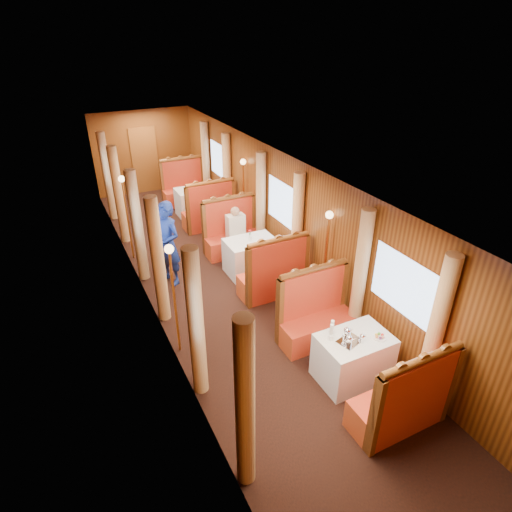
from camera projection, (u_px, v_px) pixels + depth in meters
floor at (219, 279)px, 9.00m from camera, size 3.00×12.00×0.01m
ceiling at (213, 163)px, 7.79m from camera, size 3.00×12.00×0.01m
wall_far at (144, 152)px, 13.11m from camera, size 3.00×0.01×2.50m
wall_near at (474, 486)px, 3.68m from camera, size 3.00×0.01×2.50m
wall_left at (140, 241)px, 7.81m from camera, size 0.01×12.00×2.50m
wall_right at (283, 212)px, 8.98m from camera, size 0.01×12.00×2.50m
doorway_far at (145, 160)px, 13.20m from camera, size 0.80×0.04×2.00m
table_near at (353, 358)px, 6.36m from camera, size 1.05×0.72×0.75m
banquette_near_fwd at (402, 403)px, 5.54m from camera, size 1.30×0.55×1.34m
banquette_near_aft at (316, 318)px, 7.13m from camera, size 1.30×0.55×1.34m
table_mid at (251, 256)px, 9.11m from camera, size 1.05×0.72×0.75m
banquette_mid_fwd at (274, 276)px, 8.29m from camera, size 1.30×0.55×1.34m
banquette_mid_aft at (232, 235)px, 9.88m from camera, size 1.30×0.55×1.34m
table_far at (196, 202)px, 11.86m from camera, size 1.05×0.72×0.75m
banquette_far_fwd at (209, 213)px, 11.04m from camera, size 1.30×0.55×1.34m
banquette_far_aft at (185, 189)px, 12.63m from camera, size 1.30×0.55×1.34m
tea_tray at (350, 341)px, 6.10m from camera, size 0.40×0.34×0.01m
teapot_left at (349, 341)px, 6.02m from camera, size 0.17×0.14×0.13m
teapot_right at (362, 339)px, 6.07m from camera, size 0.15×0.12×0.11m
teapot_back at (347, 334)px, 6.13m from camera, size 0.20×0.16×0.14m
fruit_plate at (379, 337)px, 6.17m from camera, size 0.20×0.20×0.05m
cup_inboard at (331, 334)px, 6.10m from camera, size 0.08×0.08×0.26m
cup_outboard at (332, 330)px, 6.18m from camera, size 0.08×0.08×0.26m
rose_vase_mid at (250, 233)px, 8.83m from camera, size 0.06×0.06×0.36m
rose_vase_far at (196, 183)px, 11.57m from camera, size 0.06×0.06×0.36m
window_left_near at (208, 346)px, 4.97m from camera, size 0.01×1.20×0.90m
curtain_left_near_a at (245, 407)px, 4.53m from camera, size 0.22×0.22×2.35m
curtain_left_near_b at (196, 325)px, 5.76m from camera, size 0.22×0.22×2.35m
window_right_near at (402, 285)px, 6.13m from camera, size 0.01×1.20×0.90m
curtain_right_near_a at (435, 333)px, 5.61m from camera, size 0.22×0.22×2.35m
curtain_right_near_b at (360, 277)px, 6.83m from camera, size 0.22×0.22×2.35m
window_left_mid at (139, 231)px, 7.72m from camera, size 0.01×1.20×0.90m
curtain_left_mid_a at (158, 262)px, 7.28m from camera, size 0.22×0.22×2.35m
curtain_left_mid_b at (137, 227)px, 8.51m from camera, size 0.22×0.22×2.35m
window_right_mid at (282, 203)px, 8.88m from camera, size 0.01×1.20×0.90m
curtain_right_mid_a at (297, 231)px, 8.36m from camera, size 0.22×0.22×2.35m
curtain_right_mid_b at (261, 204)px, 9.58m from camera, size 0.22×0.22×2.35m
window_left_far at (107, 176)px, 10.47m from camera, size 0.01×1.20×0.90m
curtain_left_far_a at (119, 196)px, 10.03m from camera, size 0.22×0.22×2.35m
curtain_left_far_b at (108, 177)px, 11.26m from camera, size 0.22×0.22×2.35m
window_right_far at (219, 160)px, 11.63m from camera, size 0.01×1.20×0.90m
curtain_right_far_a at (227, 179)px, 11.10m from camera, size 0.22×0.22×2.35m
curtain_right_far_b at (206, 163)px, 12.33m from camera, size 0.22×0.22×2.35m
sconce_left_fore at (172, 278)px, 6.41m from camera, size 0.14×0.14×1.95m
sconce_right_fore at (327, 241)px, 7.50m from camera, size 0.14×0.14×1.95m
sconce_left_aft at (125, 201)px, 9.16m from camera, size 0.14×0.14×1.95m
sconce_right_aft at (243, 182)px, 10.25m from camera, size 0.14×0.14×1.95m
steward at (168, 244)px, 8.51m from camera, size 0.65×0.76×1.76m
passenger at (236, 227)px, 9.53m from camera, size 0.40×0.44×0.76m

